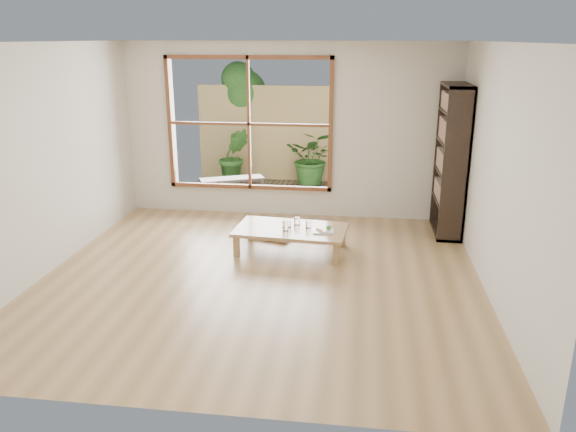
# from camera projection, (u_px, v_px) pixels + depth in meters

# --- Properties ---
(ground) EXTENTS (5.00, 5.00, 0.00)m
(ground) POSITION_uv_depth(u_px,v_px,m) (261.00, 277.00, 6.49)
(ground) COLOR tan
(ground) RESTS_ON ground
(low_table) EXTENTS (1.47, 0.91, 0.31)m
(low_table) POSITION_uv_depth(u_px,v_px,m) (291.00, 231.00, 7.21)
(low_table) COLOR #977549
(low_table) RESTS_ON ground
(floor_cushion) EXTENTS (0.65, 0.65, 0.08)m
(floor_cushion) POSITION_uv_depth(u_px,v_px,m) (276.00, 232.00, 7.87)
(floor_cushion) COLOR beige
(floor_cushion) RESTS_ON ground
(bookshelf) EXTENTS (0.33, 0.93, 2.06)m
(bookshelf) POSITION_uv_depth(u_px,v_px,m) (451.00, 161.00, 7.68)
(bookshelf) COLOR black
(bookshelf) RESTS_ON ground
(glass_tall) EXTENTS (0.08, 0.08, 0.14)m
(glass_tall) POSITION_uv_depth(u_px,v_px,m) (285.00, 226.00, 7.07)
(glass_tall) COLOR silver
(glass_tall) RESTS_ON low_table
(glass_mid) EXTENTS (0.07, 0.07, 0.10)m
(glass_mid) POSITION_uv_depth(u_px,v_px,m) (308.00, 224.00, 7.19)
(glass_mid) COLOR silver
(glass_mid) RESTS_ON low_table
(glass_short) EXTENTS (0.08, 0.08, 0.10)m
(glass_short) POSITION_uv_depth(u_px,v_px,m) (297.00, 221.00, 7.31)
(glass_short) COLOR silver
(glass_short) RESTS_ON low_table
(glass_small) EXTENTS (0.07, 0.07, 0.09)m
(glass_small) POSITION_uv_depth(u_px,v_px,m) (288.00, 224.00, 7.21)
(glass_small) COLOR silver
(glass_small) RESTS_ON low_table
(food_tray) EXTENTS (0.27, 0.21, 0.08)m
(food_tray) POSITION_uv_depth(u_px,v_px,m) (324.00, 230.00, 7.05)
(food_tray) COLOR white
(food_tray) RESTS_ON low_table
(deck) EXTENTS (2.80, 2.00, 0.05)m
(deck) POSITION_uv_depth(u_px,v_px,m) (263.00, 194.00, 9.93)
(deck) COLOR #3A322A
(deck) RESTS_ON ground
(garden_bench) EXTENTS (1.11, 0.73, 0.34)m
(garden_bench) POSITION_uv_depth(u_px,v_px,m) (232.00, 181.00, 9.55)
(garden_bench) COLOR black
(garden_bench) RESTS_ON deck
(bamboo_fence) EXTENTS (2.80, 0.06, 1.80)m
(bamboo_fence) POSITION_uv_depth(u_px,v_px,m) (272.00, 134.00, 10.60)
(bamboo_fence) COLOR tan
(bamboo_fence) RESTS_ON ground
(shrub_right) EXTENTS (1.01, 0.91, 1.00)m
(shrub_right) POSITION_uv_depth(u_px,v_px,m) (312.00, 158.00, 10.35)
(shrub_right) COLOR #305F23
(shrub_right) RESTS_ON deck
(shrub_left) EXTENTS (0.68, 0.62, 1.03)m
(shrub_left) POSITION_uv_depth(u_px,v_px,m) (234.00, 156.00, 10.42)
(shrub_left) COLOR #305F23
(shrub_left) RESTS_ON deck
(garden_tree) EXTENTS (1.04, 0.85, 2.22)m
(garden_tree) POSITION_uv_depth(u_px,v_px,m) (239.00, 93.00, 10.75)
(garden_tree) COLOR #4C3D2D
(garden_tree) RESTS_ON ground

